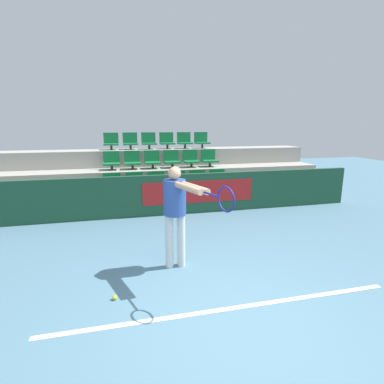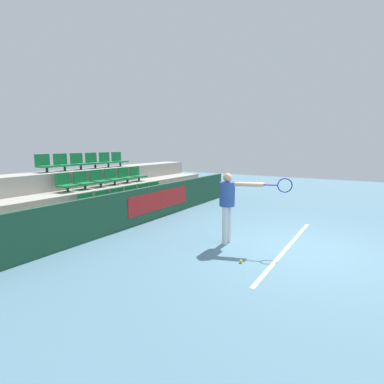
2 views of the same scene
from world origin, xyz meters
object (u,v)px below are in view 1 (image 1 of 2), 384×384
Objects in this scene: stadium_chair_8 at (152,160)px; stadium_chair_12 at (111,142)px; stadium_chair_0 at (112,184)px; stadium_chair_7 at (132,161)px; stadium_chair_15 at (167,141)px; stadium_chair_1 at (135,183)px; stadium_chair_5 at (218,180)px; tennis_ball at (115,297)px; stadium_chair_13 at (130,142)px; tennis_player at (177,206)px; stadium_chair_4 at (198,181)px; stadium_chair_17 at (202,141)px; stadium_chair_3 at (178,181)px; stadium_chair_2 at (157,182)px; stadium_chair_14 at (149,142)px; stadium_chair_9 at (172,160)px; stadium_chair_6 at (112,161)px; stadium_chair_11 at (209,159)px; stadium_chair_16 at (185,141)px; stadium_chair_10 at (191,159)px.

stadium_chair_12 reaches higher than stadium_chair_8.
stadium_chair_0 is 1.17m from stadium_chair_7.
stadium_chair_1 is at bearing -123.43° from stadium_chair_15.
stadium_chair_7 is at bearing 159.26° from stadium_chair_5.
stadium_chair_13 is at bearing 85.07° from tennis_ball.
stadium_chair_1 is 0.32× the size of tennis_player.
stadium_chair_17 is (0.59, 1.77, 1.00)m from stadium_chair_4.
stadium_chair_3 and stadium_chair_5 have the same top height.
stadium_chair_0 is at bearing 180.00° from stadium_chair_2.
stadium_chair_12 is 1.17m from stadium_chair_14.
stadium_chair_9 is (1.17, 0.00, 0.00)m from stadium_chair_7.
stadium_chair_0 is at bearing 90.86° from tennis_ball.
stadium_chair_6 is at bearing 159.26° from stadium_chair_4.
stadium_chair_5 is 5.19m from tennis_ball.
stadium_chair_13 is at bearing 56.57° from stadium_chair_6.
stadium_chair_14 is (-0.59, 1.77, 1.00)m from stadium_chair_3.
stadium_chair_11 reaches higher than stadium_chair_2.
stadium_chair_14 is (-1.76, 1.77, 1.00)m from stadium_chair_5.
stadium_chair_15 reaches higher than stadium_chair_9.
stadium_chair_13 is 5.42m from tennis_player.
stadium_chair_3 is 1.00× the size of stadium_chair_5.
stadium_chair_16 reaches higher than stadium_chair_11.
tennis_ball is at bearing -95.77° from stadium_chair_7.
stadium_chair_10 is 0.32× the size of tennis_player.
stadium_chair_1 is 0.59m from stadium_chair_2.
stadium_chair_10 is (0.59, 0.00, 0.00)m from stadium_chair_9.
stadium_chair_15 reaches higher than stadium_chair_3.
stadium_chair_15 reaches higher than tennis_player.
stadium_chair_7 is at bearing 180.00° from stadium_chair_8.
stadium_chair_4 is 3.10m from stadium_chair_12.
stadium_chair_15 is at bearing 123.43° from stadium_chair_10.
stadium_chair_14 reaches higher than tennis_player.
tennis_player is (-0.12, -4.47, -0.19)m from stadium_chair_8.
stadium_chair_12 is 2.34m from stadium_chair_16.
stadium_chair_1 and stadium_chair_3 have the same top height.
stadium_chair_8 is 5.41m from tennis_ball.
stadium_chair_6 and stadium_chair_10 have the same top height.
stadium_chair_12 is at bearing 123.43° from stadium_chair_7.
stadium_chair_9 is (1.17, 0.89, 0.50)m from stadium_chair_1.
stadium_chair_15 is (1.76, 0.89, 0.50)m from stadium_chair_6.
stadium_chair_6 is at bearing 123.43° from stadium_chair_1.
stadium_chair_13 is (-2.34, 1.77, 1.00)m from stadium_chair_5.
stadium_chair_1 is 2.12m from stadium_chair_12.
stadium_chair_13 and stadium_chair_17 have the same top height.
stadium_chair_8 is at bearing 90.00° from stadium_chair_2.
stadium_chair_9 is 1.00× the size of stadium_chair_11.
stadium_chair_7 is 1.00× the size of stadium_chair_16.
stadium_chair_5 is (2.34, 0.00, 0.00)m from stadium_chair_1.
stadium_chair_15 reaches higher than stadium_chair_1.
stadium_chair_11 is 0.32× the size of tennis_player.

